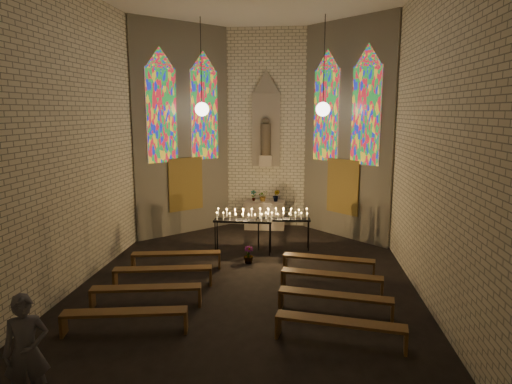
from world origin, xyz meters
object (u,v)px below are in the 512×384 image
(altar, at_px, (265,215))
(aisle_flower_pot, at_px, (248,255))
(votive_stand_left, at_px, (243,218))
(votive_stand_right, at_px, (283,217))
(visitor, at_px, (27,352))

(altar, xyz_separation_m, aisle_flower_pot, (-0.15, -3.78, -0.26))
(altar, bearing_deg, votive_stand_left, -98.00)
(aisle_flower_pot, bearing_deg, votive_stand_right, 56.87)
(altar, relative_size, votive_stand_left, 0.82)
(votive_stand_left, relative_size, votive_stand_right, 1.05)
(aisle_flower_pot, bearing_deg, visitor, -110.16)
(aisle_flower_pot, relative_size, votive_stand_left, 0.27)
(aisle_flower_pot, xyz_separation_m, votive_stand_right, (0.90, 1.38, 0.78))
(visitor, bearing_deg, votive_stand_left, 49.06)
(altar, relative_size, votive_stand_right, 0.86)
(visitor, bearing_deg, votive_stand_right, 42.46)
(votive_stand_left, xyz_separation_m, votive_stand_right, (1.17, 0.52, -0.06))
(altar, distance_m, visitor, 10.56)
(altar, height_order, aisle_flower_pot, altar)
(votive_stand_left, bearing_deg, votive_stand_right, 24.66)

